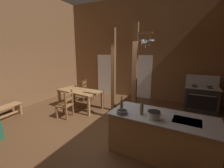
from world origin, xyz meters
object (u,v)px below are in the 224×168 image
object	(u,v)px
ladderback_chair_by_post	(88,91)
stockpot_on_counter	(154,115)
kitchen_island	(161,135)
bottle_short_on_counter	(142,109)
ladderback_chair_near_window	(66,105)
mixing_bowl_on_counter	(122,112)
bottle_tall_on_counter	(122,105)
stove_range	(201,98)
dining_table	(80,92)

from	to	relation	value
ladderback_chair_by_post	stockpot_on_counter	xyz separation A→B (m)	(3.43, -2.60, 0.53)
kitchen_island	bottle_short_on_counter	size ratio (longest dim) A/B	6.61
ladderback_chair_near_window	ladderback_chair_by_post	world-z (taller)	same
mixing_bowl_on_counter	ladderback_chair_near_window	bearing A→B (deg)	160.90
stockpot_on_counter	bottle_short_on_counter	size ratio (longest dim) A/B	0.96
stockpot_on_counter	bottle_tall_on_counter	xyz separation A→B (m)	(-0.75, 0.12, 0.05)
bottle_tall_on_counter	stove_range	bearing A→B (deg)	61.11
stockpot_on_counter	bottle_tall_on_counter	distance (m)	0.76
bottle_short_on_counter	stockpot_on_counter	bearing A→B (deg)	-20.21
kitchen_island	bottle_short_on_counter	xyz separation A→B (m)	(-0.41, -0.12, 0.58)
dining_table	ladderback_chair_near_window	bearing A→B (deg)	-83.50
stockpot_on_counter	ladderback_chair_by_post	bearing A→B (deg)	142.92
mixing_bowl_on_counter	bottle_tall_on_counter	bearing A→B (deg)	116.25
dining_table	mixing_bowl_on_counter	xyz separation A→B (m)	(2.50, -1.76, 0.29)
bottle_tall_on_counter	bottle_short_on_counter	distance (m)	0.47
kitchen_island	mixing_bowl_on_counter	distance (m)	0.97
stove_range	bottle_tall_on_counter	xyz separation A→B (m)	(-1.87, -3.39, 0.55)
stockpot_on_counter	dining_table	bearing A→B (deg)	151.62
ladderback_chair_near_window	stockpot_on_counter	xyz separation A→B (m)	(3.05, -0.78, 0.53)
stove_range	ladderback_chair_near_window	bearing A→B (deg)	-146.79
mixing_bowl_on_counter	bottle_short_on_counter	xyz separation A→B (m)	(0.39, 0.15, 0.09)
ladderback_chair_by_post	stove_range	bearing A→B (deg)	11.37
bottle_short_on_counter	dining_table	bearing A→B (deg)	150.90
kitchen_island	ladderback_chair_by_post	bearing A→B (deg)	146.38
ladderback_chair_by_post	stockpot_on_counter	world-z (taller)	stockpot_on_counter
mixing_bowl_on_counter	kitchen_island	bearing A→B (deg)	19.15
ladderback_chair_by_post	mixing_bowl_on_counter	world-z (taller)	mixing_bowl_on_counter
stove_range	stockpot_on_counter	xyz separation A→B (m)	(-1.12, -3.51, 0.50)
bottle_tall_on_counter	kitchen_island	bearing A→B (deg)	6.65
ladderback_chair_by_post	bottle_short_on_counter	world-z (taller)	bottle_short_on_counter
bottle_tall_on_counter	stockpot_on_counter	bearing A→B (deg)	-9.29
dining_table	ladderback_chair_by_post	world-z (taller)	ladderback_chair_by_post
stockpot_on_counter	mixing_bowl_on_counter	bearing A→B (deg)	-175.63
stove_range	stockpot_on_counter	size ratio (longest dim) A/B	4.10
mixing_bowl_on_counter	bottle_short_on_counter	bearing A→B (deg)	21.44
stove_range	dining_table	size ratio (longest dim) A/B	0.73
stove_range	dining_table	world-z (taller)	stove_range
kitchen_island	bottle_tall_on_counter	world-z (taller)	bottle_tall_on_counter
kitchen_island	ladderback_chair_by_post	xyz separation A→B (m)	(-3.56, 2.37, 0.00)
bottle_short_on_counter	bottle_tall_on_counter	bearing A→B (deg)	177.47
ladderback_chair_by_post	bottle_tall_on_counter	distance (m)	3.70
kitchen_island	stockpot_on_counter	distance (m)	0.59
dining_table	ladderback_chair_near_window	xyz separation A→B (m)	(0.11, -0.93, -0.20)
stockpot_on_counter	mixing_bowl_on_counter	xyz separation A→B (m)	(-0.66, -0.05, -0.04)
ladderback_chair_near_window	mixing_bowl_on_counter	size ratio (longest dim) A/B	4.04
stove_range	ladderback_chair_by_post	size ratio (longest dim) A/B	1.39
ladderback_chair_near_window	ladderback_chair_by_post	bearing A→B (deg)	101.81
stove_range	bottle_short_on_counter	world-z (taller)	stove_range
kitchen_island	dining_table	distance (m)	3.61
stove_range	bottle_short_on_counter	size ratio (longest dim) A/B	3.93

